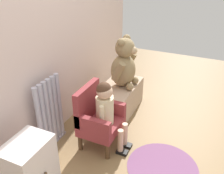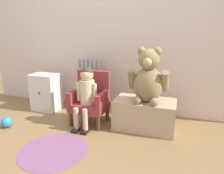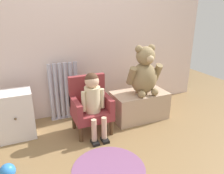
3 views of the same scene
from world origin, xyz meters
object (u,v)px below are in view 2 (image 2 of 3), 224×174
(child_figure, at_px, (86,89))
(small_dresser, at_px, (46,92))
(large_teddy_bear, at_px, (148,79))
(toy_ball, at_px, (7,122))
(floor_rug, at_px, (54,150))
(radiator, at_px, (89,85))
(low_bench, at_px, (145,114))
(child_armchair, at_px, (91,98))

(child_figure, bearing_deg, small_dresser, 160.15)
(large_teddy_bear, bearing_deg, toy_ball, -163.48)
(large_teddy_bear, relative_size, floor_rug, 0.91)
(small_dresser, xyz_separation_m, toy_ball, (-0.10, -0.64, -0.20))
(radiator, relative_size, low_bench, 1.06)
(large_teddy_bear, bearing_deg, radiator, 155.39)
(small_dresser, height_order, child_figure, child_figure)
(low_bench, bearing_deg, large_teddy_bear, -56.81)
(radiator, xyz_separation_m, child_figure, (0.20, -0.51, 0.10))
(child_armchair, xyz_separation_m, toy_ball, (-0.88, -0.46, -0.24))
(floor_rug, height_order, toy_ball, toy_ball)
(small_dresser, relative_size, child_armchair, 0.83)
(low_bench, xyz_separation_m, large_teddy_bear, (0.03, -0.04, 0.43))
(small_dresser, relative_size, floor_rug, 0.80)
(child_armchair, bearing_deg, small_dresser, 167.28)
(small_dresser, relative_size, large_teddy_bear, 0.88)
(small_dresser, height_order, toy_ball, small_dresser)
(radiator, relative_size, small_dresser, 1.38)
(low_bench, bearing_deg, toy_ball, -161.82)
(radiator, height_order, large_teddy_bear, large_teddy_bear)
(small_dresser, distance_m, toy_ball, 0.67)
(child_figure, relative_size, large_teddy_bear, 1.19)
(floor_rug, xyz_separation_m, toy_ball, (-0.80, 0.24, 0.06))
(low_bench, xyz_separation_m, toy_ball, (-1.53, -0.50, -0.11))
(radiator, height_order, floor_rug, radiator)
(floor_rug, bearing_deg, large_teddy_bear, 42.92)
(low_bench, relative_size, floor_rug, 1.04)
(child_armchair, relative_size, large_teddy_bear, 1.06)
(child_armchair, bearing_deg, large_teddy_bear, 0.18)
(large_teddy_bear, bearing_deg, low_bench, 123.19)
(radiator, bearing_deg, floor_rug, -83.09)
(child_armchair, bearing_deg, radiator, 116.58)
(small_dresser, bearing_deg, floor_rug, -51.04)
(child_figure, distance_m, low_bench, 0.73)
(small_dresser, bearing_deg, toy_ball, -98.72)
(floor_rug, bearing_deg, child_armchair, 84.26)
(child_figure, bearing_deg, large_teddy_bear, 8.93)
(child_figure, relative_size, floor_rug, 1.09)
(low_bench, bearing_deg, floor_rug, -134.43)
(toy_ball, bearing_deg, floor_rug, -16.54)
(low_bench, height_order, large_teddy_bear, large_teddy_bear)
(large_teddy_bear, xyz_separation_m, toy_ball, (-1.56, -0.46, -0.54))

